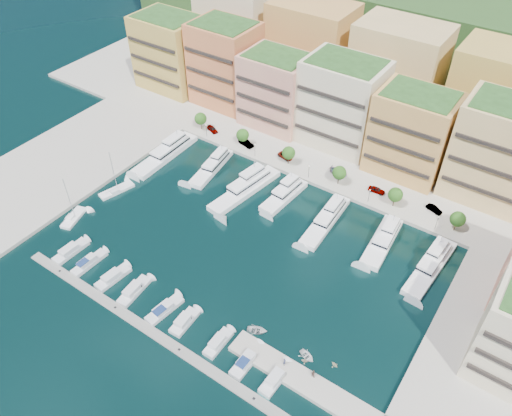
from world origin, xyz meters
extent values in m
plane|color=black|center=(0.00, 0.00, 0.00)|extent=(400.00, 400.00, 0.00)
cube|color=#9E998E|center=(0.00, 62.00, 0.00)|extent=(220.00, 64.00, 2.00)
cube|color=#9E998E|center=(-62.00, -8.00, 0.00)|extent=(34.00, 76.00, 2.00)
cube|color=#1C3B18|center=(0.00, 110.00, 0.00)|extent=(240.00, 40.00, 58.00)
cube|color=gray|center=(-3.00, -30.00, 0.00)|extent=(72.00, 2.20, 0.35)
cube|color=#9E998E|center=(30.00, -22.00, 0.00)|extent=(32.00, 5.00, 2.00)
cube|color=gold|center=(-66.00, 50.00, 13.00)|extent=(22.00, 16.00, 24.00)
cube|color=black|center=(-66.00, 41.75, 13.00)|extent=(20.24, 0.50, 0.90)
cube|color=#254A1D|center=(-66.00, 50.00, 25.40)|extent=(19.36, 14.08, 0.80)
cube|color=#CE7A44|center=(-44.00, 52.00, 14.00)|extent=(20.00, 16.00, 26.00)
cube|color=black|center=(-44.00, 43.75, 14.00)|extent=(18.40, 0.50, 0.90)
cube|color=#254A1D|center=(-44.00, 52.00, 27.40)|extent=(17.60, 14.08, 0.80)
cube|color=tan|center=(-23.00, 50.00, 12.00)|extent=(20.00, 15.00, 22.00)
cube|color=black|center=(-23.00, 42.25, 12.00)|extent=(18.40, 0.50, 0.90)
cube|color=#254A1D|center=(-23.00, 50.00, 23.40)|extent=(17.60, 13.20, 0.80)
cube|color=beige|center=(-2.00, 52.00, 13.50)|extent=(22.00, 16.00, 25.00)
cube|color=black|center=(-2.00, 43.75, 13.50)|extent=(20.24, 0.50, 0.90)
cube|color=#254A1D|center=(-2.00, 52.00, 26.40)|extent=(19.36, 14.08, 0.80)
cube|color=tan|center=(20.00, 50.00, 12.50)|extent=(20.00, 15.00, 23.00)
cube|color=black|center=(20.00, 42.25, 12.50)|extent=(18.40, 0.50, 0.90)
cube|color=#254A1D|center=(20.00, 50.00, 24.40)|extent=(17.60, 13.20, 0.80)
cube|color=#E6BB7A|center=(42.00, 52.00, 14.00)|extent=(22.00, 16.00, 26.00)
cube|color=black|center=(42.00, 43.75, 14.00)|extent=(20.24, 0.50, 0.90)
cube|color=beige|center=(-55.00, 74.00, 16.00)|extent=(26.00, 18.00, 30.00)
cube|color=tan|center=(-25.00, 74.00, 16.00)|extent=(26.00, 18.00, 30.00)
cube|color=#E6BB7A|center=(5.00, 74.00, 16.00)|extent=(26.00, 18.00, 30.00)
cube|color=gold|center=(35.00, 74.00, 16.00)|extent=(26.00, 18.00, 30.00)
cylinder|color=#473323|center=(-40.00, 33.50, 2.50)|extent=(0.24, 0.24, 3.00)
sphere|color=#214D16|center=(-40.00, 33.50, 4.75)|extent=(3.80, 3.80, 3.80)
cylinder|color=#473323|center=(-24.00, 33.50, 2.50)|extent=(0.24, 0.24, 3.00)
sphere|color=#214D16|center=(-24.00, 33.50, 4.75)|extent=(3.80, 3.80, 3.80)
cylinder|color=#473323|center=(-8.00, 33.50, 2.50)|extent=(0.24, 0.24, 3.00)
sphere|color=#214D16|center=(-8.00, 33.50, 4.75)|extent=(3.80, 3.80, 3.80)
cylinder|color=#473323|center=(8.00, 33.50, 2.50)|extent=(0.24, 0.24, 3.00)
sphere|color=#214D16|center=(8.00, 33.50, 4.75)|extent=(3.80, 3.80, 3.80)
cylinder|color=#473323|center=(24.00, 33.50, 2.50)|extent=(0.24, 0.24, 3.00)
sphere|color=#214D16|center=(24.00, 33.50, 4.75)|extent=(3.80, 3.80, 3.80)
cylinder|color=#473323|center=(40.00, 33.50, 2.50)|extent=(0.24, 0.24, 3.00)
sphere|color=#214D16|center=(40.00, 33.50, 4.75)|extent=(3.80, 3.80, 3.80)
cylinder|color=black|center=(-36.00, 31.20, 3.00)|extent=(0.10, 0.10, 4.00)
sphere|color=#FFF2CC|center=(-36.00, 31.20, 5.05)|extent=(0.30, 0.30, 0.30)
cylinder|color=black|center=(-18.00, 31.20, 3.00)|extent=(0.10, 0.10, 4.00)
sphere|color=#FFF2CC|center=(-18.00, 31.20, 5.05)|extent=(0.30, 0.30, 0.30)
cylinder|color=black|center=(0.00, 31.20, 3.00)|extent=(0.10, 0.10, 4.00)
sphere|color=#FFF2CC|center=(0.00, 31.20, 5.05)|extent=(0.30, 0.30, 0.30)
cylinder|color=black|center=(18.00, 31.20, 3.00)|extent=(0.10, 0.10, 4.00)
sphere|color=#FFF2CC|center=(18.00, 31.20, 5.05)|extent=(0.30, 0.30, 0.30)
cylinder|color=black|center=(36.00, 31.20, 3.00)|extent=(0.10, 0.10, 4.00)
sphere|color=#FFF2CC|center=(36.00, 31.20, 5.05)|extent=(0.30, 0.30, 0.30)
cube|color=white|center=(-40.29, 16.96, 0.35)|extent=(5.44, 24.15, 2.30)
cube|color=white|center=(-40.29, 19.37, 2.40)|extent=(4.35, 13.31, 1.80)
cube|color=black|center=(-40.29, 19.37, 2.40)|extent=(4.41, 13.37, 0.55)
cube|color=white|center=(-40.29, 21.30, 4.00)|extent=(3.14, 7.27, 1.40)
cylinder|color=#B2B2B7|center=(-40.29, 22.74, 5.60)|extent=(0.14, 0.14, 1.80)
cube|color=white|center=(-25.16, 19.69, 0.35)|extent=(6.94, 19.04, 2.30)
cube|color=white|center=(-25.16, 21.55, 2.40)|extent=(4.93, 10.64, 1.80)
cube|color=black|center=(-25.16, 21.55, 2.40)|extent=(5.00, 10.71, 0.55)
cube|color=white|center=(-25.16, 23.04, 4.00)|extent=(3.32, 5.90, 1.40)
cylinder|color=#B2B2B7|center=(-25.16, 24.16, 5.60)|extent=(0.14, 0.14, 1.80)
cube|color=black|center=(-25.16, 19.69, -0.10)|extent=(6.99, 19.10, 0.35)
cube|color=white|center=(-11.54, 17.03, 0.35)|extent=(8.09, 24.38, 2.30)
cube|color=white|center=(-11.54, 19.42, 2.40)|extent=(5.71, 13.59, 1.80)
cube|color=black|center=(-11.54, 19.42, 2.40)|extent=(5.78, 13.66, 0.55)
cube|color=white|center=(-11.54, 21.34, 4.00)|extent=(3.83, 7.52, 1.40)
cylinder|color=#B2B2B7|center=(-11.54, 22.77, 5.60)|extent=(0.14, 0.14, 1.80)
cube|color=white|center=(-1.53, 20.91, 0.35)|extent=(5.57, 16.46, 2.30)
cube|color=white|center=(-1.53, 22.53, 2.40)|extent=(4.26, 9.14, 1.80)
cube|color=black|center=(-1.53, 22.53, 2.40)|extent=(4.32, 9.20, 0.55)
cube|color=white|center=(-1.53, 23.82, 4.00)|extent=(3.00, 5.03, 1.40)
cylinder|color=#B2B2B7|center=(-1.53, 24.79, 5.60)|extent=(0.14, 0.14, 1.80)
cube|color=white|center=(12.26, 18.53, 0.35)|extent=(5.34, 21.13, 2.30)
cube|color=white|center=(12.26, 20.62, 2.40)|extent=(4.11, 11.67, 1.80)
cube|color=black|center=(12.26, 20.62, 2.40)|extent=(4.18, 11.74, 0.55)
cube|color=white|center=(12.26, 22.30, 4.00)|extent=(2.91, 6.40, 1.40)
cylinder|color=#B2B2B7|center=(12.26, 23.55, 5.60)|extent=(0.14, 0.14, 1.80)
cube|color=black|center=(12.26, 18.53, -0.10)|extent=(5.39, 21.18, 0.35)
cube|color=white|center=(27.00, 19.85, 0.35)|extent=(6.04, 18.61, 2.30)
cube|color=white|center=(27.00, 21.68, 2.40)|extent=(4.58, 10.33, 1.80)
cube|color=black|center=(27.00, 21.68, 2.40)|extent=(4.65, 10.40, 0.55)
cube|color=white|center=(27.00, 23.14, 4.00)|extent=(3.21, 5.69, 1.40)
cylinder|color=#B2B2B7|center=(27.00, 24.24, 5.60)|extent=(0.14, 0.14, 1.80)
cube|color=white|center=(39.44, 18.51, 0.35)|extent=(5.83, 21.23, 2.30)
cube|color=white|center=(39.44, 20.60, 2.40)|extent=(4.42, 11.76, 1.80)
cube|color=black|center=(39.44, 20.60, 2.40)|extent=(4.48, 11.82, 0.55)
cube|color=white|center=(39.44, 22.28, 4.00)|extent=(3.09, 6.46, 1.40)
cylinder|color=#B2B2B7|center=(39.44, 23.54, 5.60)|extent=(0.14, 0.14, 1.80)
cube|color=silver|center=(-32.63, -24.50, 0.25)|extent=(3.09, 9.01, 1.40)
cube|color=silver|center=(-32.63, -24.95, 1.55)|extent=(2.33, 4.35, 1.10)
cube|color=black|center=(-32.63, -23.16, 1.30)|extent=(2.03, 0.16, 0.55)
cube|color=silver|center=(-26.21, -24.50, 0.25)|extent=(2.75, 9.13, 1.40)
cube|color=silver|center=(-26.21, -24.95, 1.55)|extent=(2.06, 4.40, 1.10)
cube|color=black|center=(-26.21, -23.14, 1.30)|extent=(1.78, 0.16, 0.55)
cube|color=navy|center=(-26.21, -26.13, 2.15)|extent=(1.81, 2.77, 0.12)
cube|color=silver|center=(-18.38, -24.50, 0.25)|extent=(3.62, 8.71, 1.40)
cube|color=silver|center=(-18.38, -24.92, 1.55)|extent=(2.58, 4.26, 1.10)
cube|color=black|center=(-18.38, -23.23, 1.30)|extent=(2.03, 0.29, 0.55)
cube|color=silver|center=(-11.73, -24.50, 0.25)|extent=(3.57, 8.93, 1.40)
cube|color=silver|center=(-11.73, -24.94, 1.55)|extent=(2.54, 4.36, 1.10)
cube|color=black|center=(-11.73, -23.19, 1.30)|extent=(2.01, 0.28, 0.55)
cube|color=silver|center=(-2.82, -24.50, 0.25)|extent=(3.78, 9.11, 1.40)
cube|color=silver|center=(-2.82, -24.94, 1.55)|extent=(2.61, 4.47, 1.10)
cube|color=black|center=(-2.82, -23.17, 1.30)|extent=(1.93, 0.34, 0.55)
cube|color=navy|center=(-2.82, -26.09, 2.15)|extent=(2.20, 2.87, 0.12)
cube|color=silver|center=(2.67, -24.50, 0.25)|extent=(3.19, 7.25, 1.40)
cube|color=silver|center=(2.67, -24.86, 1.55)|extent=(2.38, 3.53, 1.10)
cube|color=black|center=(2.67, -23.43, 1.30)|extent=(2.03, 0.21, 0.55)
cube|color=silver|center=(11.55, -24.50, 0.25)|extent=(2.65, 7.24, 1.40)
cube|color=silver|center=(11.55, -24.86, 1.55)|extent=(2.03, 3.49, 1.10)
cube|color=black|center=(11.55, -23.42, 1.30)|extent=(1.83, 0.13, 0.55)
cube|color=silver|center=(18.61, -24.50, 0.25)|extent=(2.89, 8.40, 1.40)
cube|color=silver|center=(18.61, -24.92, 1.55)|extent=(2.20, 4.05, 1.10)
cube|color=black|center=(18.61, -23.25, 1.30)|extent=(1.94, 0.15, 0.55)
cube|color=navy|center=(18.61, -26.00, 2.15)|extent=(1.95, 2.55, 0.12)
cube|color=silver|center=(25.21, -24.50, 0.25)|extent=(2.98, 7.99, 1.40)
cube|color=silver|center=(25.21, -24.89, 1.55)|extent=(2.23, 3.86, 1.10)
cube|color=black|center=(25.21, -23.32, 1.30)|extent=(1.92, 0.18, 0.55)
cube|color=white|center=(-41.40, -16.30, 0.20)|extent=(5.12, 8.56, 1.20)
cube|color=white|center=(-41.40, -17.11, 1.10)|extent=(2.21, 2.44, 0.60)
cylinder|color=#B2B2B7|center=(-41.40, -15.90, 6.80)|extent=(0.14, 0.14, 12.00)
cylinder|color=#B2B2B7|center=(-41.40, -17.51, 1.80)|extent=(1.20, 3.50, 0.10)
cube|color=white|center=(-40.41, -2.35, 0.20)|extent=(5.24, 10.01, 1.20)
cube|color=white|center=(-40.41, -3.31, 1.10)|extent=(2.26, 2.76, 0.60)
cylinder|color=#B2B2B7|center=(-40.41, -1.87, 6.80)|extent=(0.14, 0.14, 12.00)
cylinder|color=#B2B2B7|center=(-40.41, -3.79, 1.80)|extent=(1.24, 4.20, 0.10)
imported|color=white|center=(27.61, -16.95, 0.36)|extent=(4.05, 3.40, 0.72)
imported|color=silver|center=(16.25, -17.62, 0.43)|extent=(5.06, 4.48, 0.87)
imported|color=beige|center=(32.94, -15.53, 0.41)|extent=(1.91, 1.79, 0.82)
imported|color=beige|center=(27.72, -18.07, 0.36)|extent=(1.65, 1.53, 0.72)
imported|color=gray|center=(-36.35, 34.50, 1.75)|extent=(4.74, 3.18, 1.50)
imported|color=gray|center=(-23.23, 34.09, 1.85)|extent=(5.44, 2.85, 1.71)
imported|color=gray|center=(-10.15, 35.43, 1.66)|extent=(5.17, 3.29, 1.33)
imported|color=gray|center=(6.05, 37.52, 1.72)|extent=(5.03, 2.17, 1.44)
imported|color=gray|center=(18.17, 36.13, 1.76)|extent=(4.57, 2.05, 1.53)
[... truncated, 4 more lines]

